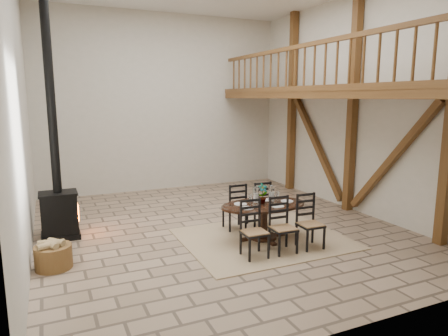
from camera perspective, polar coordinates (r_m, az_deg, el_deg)
name	(u,v)px	position (r m, az deg, el deg)	size (l,w,h in m)	color
ground	(219,228)	(8.36, -0.79, -8.53)	(8.00, 8.00, 0.00)	#9F836A
room_shell	(271,80)	(8.47, 6.75, 12.35)	(7.02, 8.02, 5.01)	beige
rug	(263,239)	(7.77, 5.59, -9.99)	(3.00, 2.50, 0.02)	tan
dining_table	(266,221)	(7.56, 5.99, -7.54)	(1.71, 1.90, 1.08)	black
wood_stove	(57,181)	(8.12, -22.76, -1.76)	(0.70, 0.54, 5.00)	black
log_basket	(53,256)	(6.98, -23.19, -11.47)	(0.57, 0.57, 0.47)	brown
log_stack	(59,222)	(8.70, -22.56, -7.12)	(0.41, 0.41, 0.42)	#A08659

